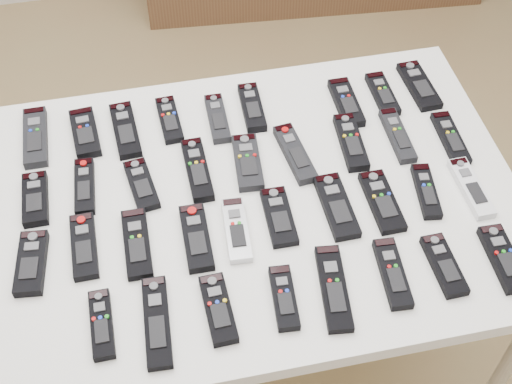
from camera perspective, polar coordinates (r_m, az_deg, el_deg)
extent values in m
plane|color=#95744C|center=(2.37, 1.22, -11.06)|extent=(4.00, 4.00, 0.00)
cube|color=white|center=(1.69, 0.00, -0.86)|extent=(1.25, 0.88, 0.04)
cylinder|color=beige|center=(1.99, 19.02, -13.71)|extent=(0.04, 0.04, 0.74)
cylinder|color=beige|center=(2.25, -16.29, -1.97)|extent=(0.04, 0.04, 0.74)
cylinder|color=beige|center=(2.36, 11.66, 2.44)|extent=(0.04, 0.04, 0.74)
cube|color=black|center=(1.88, -17.23, 4.21)|extent=(0.06, 0.20, 0.02)
cube|color=black|center=(1.85, -13.51, 4.61)|extent=(0.07, 0.17, 0.02)
cube|color=black|center=(1.84, -10.41, 4.89)|extent=(0.07, 0.19, 0.02)
cube|color=black|center=(1.85, -6.94, 5.76)|extent=(0.06, 0.16, 0.02)
cube|color=black|center=(1.84, -3.10, 5.89)|extent=(0.05, 0.16, 0.02)
cube|color=black|center=(1.87, -0.32, 6.78)|extent=(0.06, 0.17, 0.02)
cube|color=black|center=(1.90, 7.22, 7.10)|extent=(0.05, 0.17, 0.02)
cube|color=black|center=(1.94, 10.09, 7.72)|extent=(0.05, 0.16, 0.02)
cube|color=black|center=(1.98, 12.92, 8.29)|extent=(0.07, 0.18, 0.02)
cube|color=black|center=(1.74, -17.24, -0.54)|extent=(0.06, 0.15, 0.02)
cube|color=black|center=(1.73, -13.55, 0.43)|extent=(0.05, 0.17, 0.02)
cube|color=black|center=(1.71, -9.14, 0.56)|extent=(0.08, 0.16, 0.02)
cube|color=black|center=(1.72, -4.72, 1.78)|extent=(0.05, 0.19, 0.02)
cube|color=black|center=(1.74, -0.67, 2.40)|extent=(0.07, 0.18, 0.02)
cube|color=black|center=(1.76, 3.14, 3.08)|extent=(0.07, 0.19, 0.02)
cube|color=black|center=(1.80, 7.60, 3.98)|extent=(0.06, 0.19, 0.02)
cube|color=black|center=(1.83, 11.25, 4.46)|extent=(0.05, 0.18, 0.02)
cube|color=black|center=(1.86, 15.30, 4.17)|extent=(0.05, 0.18, 0.02)
cube|color=black|center=(1.63, -17.53, -5.44)|extent=(0.08, 0.17, 0.02)
cube|color=black|center=(1.62, -13.60, -4.25)|extent=(0.06, 0.17, 0.02)
cube|color=black|center=(1.61, -9.51, -4.09)|extent=(0.06, 0.18, 0.02)
cube|color=black|center=(1.60, -4.79, -3.66)|extent=(0.06, 0.18, 0.02)
cube|color=#B7B7BC|center=(1.61, -1.56, -3.05)|extent=(0.06, 0.17, 0.02)
cube|color=black|center=(1.63, 1.84, -1.99)|extent=(0.06, 0.16, 0.02)
cube|color=black|center=(1.66, 6.47, -1.15)|extent=(0.07, 0.19, 0.02)
cube|color=black|center=(1.68, 10.05, -0.76)|extent=(0.06, 0.18, 0.02)
cube|color=black|center=(1.72, 13.46, 0.06)|extent=(0.06, 0.16, 0.02)
cube|color=silver|center=(1.76, 16.82, 0.31)|extent=(0.05, 0.18, 0.02)
cube|color=black|center=(1.51, -12.24, -10.31)|extent=(0.05, 0.16, 0.02)
cube|color=black|center=(1.49, -7.93, -10.26)|extent=(0.06, 0.21, 0.02)
cube|color=black|center=(1.49, -3.03, -9.34)|extent=(0.06, 0.16, 0.02)
cube|color=black|center=(1.51, 2.26, -8.46)|extent=(0.06, 0.15, 0.02)
cube|color=black|center=(1.53, 6.23, -7.65)|extent=(0.08, 0.21, 0.02)
cube|color=black|center=(1.57, 10.87, -6.41)|extent=(0.06, 0.18, 0.02)
cube|color=black|center=(1.60, 14.81, -5.69)|extent=(0.06, 0.16, 0.02)
cube|color=black|center=(1.65, 19.18, -5.05)|extent=(0.06, 0.17, 0.02)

